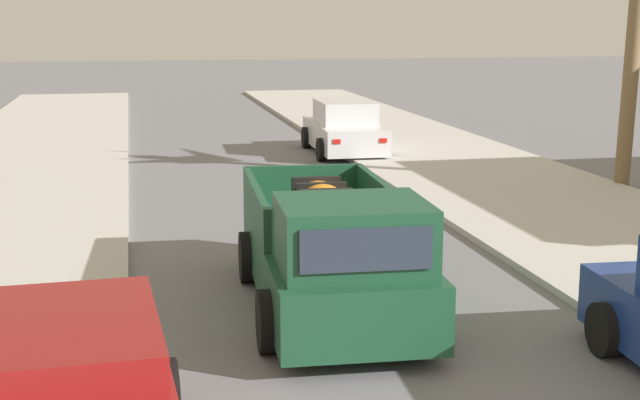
% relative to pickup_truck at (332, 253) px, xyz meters
% --- Properties ---
extents(sidewalk_right, '(5.22, 60.00, 0.12)m').
position_rel_pickup_truck_xyz_m(sidewalk_right, '(5.88, 5.82, -0.75)').
color(sidewalk_right, beige).
rests_on(sidewalk_right, ground).
extents(curb_left, '(0.16, 60.00, 0.10)m').
position_rel_pickup_truck_xyz_m(curb_left, '(-4.07, 5.82, -0.76)').
color(curb_left, silver).
rests_on(curb_left, ground).
extents(curb_right, '(0.16, 60.00, 0.10)m').
position_rel_pickup_truck_xyz_m(curb_right, '(4.67, 5.82, -0.76)').
color(curb_right, silver).
rests_on(curb_right, ground).
extents(pickup_truck, '(2.39, 5.29, 1.80)m').
position_rel_pickup_truck_xyz_m(pickup_truck, '(0.00, 0.00, 0.00)').
color(pickup_truck, '#19472D').
rests_on(pickup_truck, ground).
extents(car_left_mid, '(2.12, 4.30, 1.54)m').
position_rel_pickup_truck_xyz_m(car_left_mid, '(3.48, 13.96, -0.10)').
color(car_left_mid, silver).
rests_on(car_left_mid, ground).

